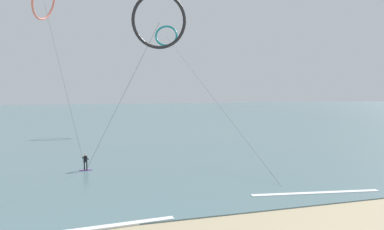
# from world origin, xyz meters

# --- Properties ---
(sea_water) EXTENTS (400.00, 200.00, 0.08)m
(sea_water) POSITION_xyz_m (0.00, 108.44, 0.04)
(sea_water) COLOR slate
(sea_water) RESTS_ON ground
(surfer_violet) EXTENTS (1.40, 0.70, 1.70)m
(surfer_violet) POSITION_xyz_m (-11.13, 24.27, 0.82)
(surfer_violet) COLOR purple
(surfer_violet) RESTS_ON ground
(kite_teal) EXTENTS (5.26, 50.21, 22.52)m
(kite_teal) POSITION_xyz_m (5.30, 61.73, 20.08)
(kite_teal) COLOR teal
(kite_teal) RESTS_ON ground
(kite_coral) EXTENTS (6.43, 12.93, 21.83)m
(kite_coral) POSITION_xyz_m (-15.87, 34.58, 19.40)
(kite_coral) COLOR #EA7260
(kite_coral) RESTS_ON ground
(kite_charcoal) EXTENTS (8.69, 8.32, 16.41)m
(kite_charcoal) POSITION_xyz_m (-4.82, 16.63, 14.07)
(kite_charcoal) COLOR black
(kite_charcoal) RESTS_ON ground
(wave_crest_mid) EXTENTS (10.61, 2.06, 0.12)m
(wave_crest_mid) POSITION_xyz_m (6.69, 10.91, 0.06)
(wave_crest_mid) COLOR white
(wave_crest_mid) RESTS_ON ground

